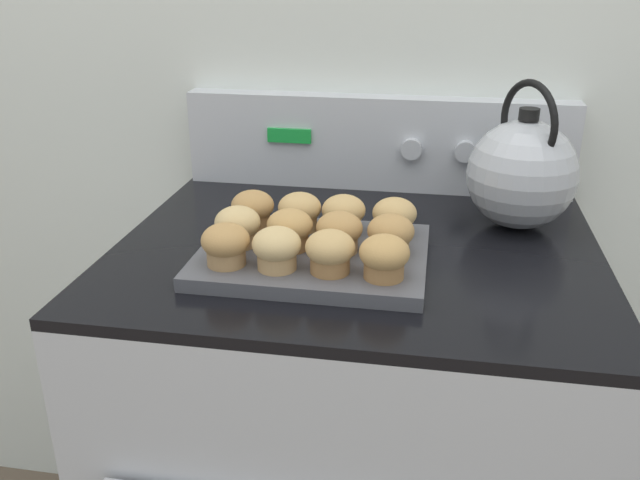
# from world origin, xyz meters

# --- Properties ---
(wall_back) EXTENTS (8.00, 0.05, 2.40)m
(wall_back) POSITION_xyz_m (0.00, 0.71, 1.20)
(wall_back) COLOR silver
(wall_back) RESTS_ON ground_plane
(stove_range) EXTENTS (0.79, 0.69, 0.92)m
(stove_range) POSITION_xyz_m (0.00, 0.35, 0.46)
(stove_range) COLOR #B7BABF
(stove_range) RESTS_ON ground_plane
(control_panel) EXTENTS (0.77, 0.07, 0.19)m
(control_panel) POSITION_xyz_m (0.00, 0.65, 1.01)
(control_panel) COLOR #B7BABF
(control_panel) RESTS_ON stove_range
(muffin_pan) EXTENTS (0.35, 0.27, 0.02)m
(muffin_pan) POSITION_xyz_m (-0.06, 0.26, 0.93)
(muffin_pan) COLOR #4C4C51
(muffin_pan) RESTS_ON stove_range
(muffin_r0_c0) EXTENTS (0.07, 0.07, 0.06)m
(muffin_r0_c0) POSITION_xyz_m (-0.17, 0.19, 0.97)
(muffin_r0_c0) COLOR #A37A4C
(muffin_r0_c0) RESTS_ON muffin_pan
(muffin_r0_c1) EXTENTS (0.07, 0.07, 0.06)m
(muffin_r0_c1) POSITION_xyz_m (-0.10, 0.19, 0.97)
(muffin_r0_c1) COLOR tan
(muffin_r0_c1) RESTS_ON muffin_pan
(muffin_r0_c2) EXTENTS (0.07, 0.07, 0.06)m
(muffin_r0_c2) POSITION_xyz_m (-0.02, 0.19, 0.97)
(muffin_r0_c2) COLOR olive
(muffin_r0_c2) RESTS_ON muffin_pan
(muffin_r0_c3) EXTENTS (0.07, 0.07, 0.06)m
(muffin_r0_c3) POSITION_xyz_m (0.06, 0.18, 0.97)
(muffin_r0_c3) COLOR olive
(muffin_r0_c3) RESTS_ON muffin_pan
(muffin_r1_c0) EXTENTS (0.07, 0.07, 0.06)m
(muffin_r1_c0) POSITION_xyz_m (-0.18, 0.26, 0.97)
(muffin_r1_c0) COLOR #A37A4C
(muffin_r1_c0) RESTS_ON muffin_pan
(muffin_r1_c1) EXTENTS (0.07, 0.07, 0.06)m
(muffin_r1_c1) POSITION_xyz_m (-0.09, 0.26, 0.97)
(muffin_r1_c1) COLOR olive
(muffin_r1_c1) RESTS_ON muffin_pan
(muffin_r1_c2) EXTENTS (0.07, 0.07, 0.06)m
(muffin_r1_c2) POSITION_xyz_m (-0.02, 0.26, 0.97)
(muffin_r1_c2) COLOR tan
(muffin_r1_c2) RESTS_ON muffin_pan
(muffin_r1_c3) EXTENTS (0.07, 0.07, 0.06)m
(muffin_r1_c3) POSITION_xyz_m (0.06, 0.26, 0.97)
(muffin_r1_c3) COLOR #A37A4C
(muffin_r1_c3) RESTS_ON muffin_pan
(muffin_r2_c0) EXTENTS (0.07, 0.07, 0.06)m
(muffin_r2_c0) POSITION_xyz_m (-0.17, 0.34, 0.97)
(muffin_r2_c0) COLOR olive
(muffin_r2_c0) RESTS_ON muffin_pan
(muffin_r2_c1) EXTENTS (0.07, 0.07, 0.06)m
(muffin_r2_c1) POSITION_xyz_m (-0.10, 0.34, 0.97)
(muffin_r2_c1) COLOR tan
(muffin_r2_c1) RESTS_ON muffin_pan
(muffin_r2_c2) EXTENTS (0.07, 0.07, 0.06)m
(muffin_r2_c2) POSITION_xyz_m (-0.02, 0.34, 0.97)
(muffin_r2_c2) COLOR #A37A4C
(muffin_r2_c2) RESTS_ON muffin_pan
(muffin_r2_c3) EXTENTS (0.07, 0.07, 0.06)m
(muffin_r2_c3) POSITION_xyz_m (0.06, 0.34, 0.97)
(muffin_r2_c3) COLOR tan
(muffin_r2_c3) RESTS_ON muffin_pan
(tea_kettle) EXTENTS (0.19, 0.21, 0.26)m
(tea_kettle) POSITION_xyz_m (0.27, 0.48, 1.01)
(tea_kettle) COLOR #ADAFB5
(tea_kettle) RESTS_ON stove_range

